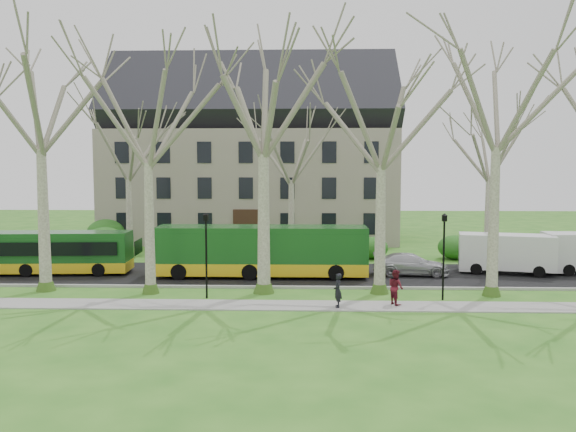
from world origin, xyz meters
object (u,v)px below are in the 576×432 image
(bus_lead, at_px, (42,252))
(sedan, at_px, (411,264))
(bus_follow, at_px, (262,251))
(pedestrian_b, at_px, (396,287))
(van_a, at_px, (506,254))
(pedestrian_a, at_px, (338,290))

(bus_lead, bearing_deg, sedan, -3.12)
(bus_lead, bearing_deg, bus_follow, -5.62)
(pedestrian_b, bearing_deg, van_a, -67.52)
(bus_lead, relative_size, bus_follow, 0.86)
(van_a, height_order, pedestrian_a, van_a)
(van_a, bearing_deg, pedestrian_b, -120.85)
(sedan, relative_size, van_a, 0.82)
(bus_lead, relative_size, pedestrian_b, 6.40)
(van_a, xyz_separation_m, pedestrian_a, (-11.04, -9.04, -0.42))
(sedan, height_order, van_a, van_a)
(pedestrian_a, xyz_separation_m, pedestrian_b, (2.84, 0.65, 0.04))
(pedestrian_b, bearing_deg, sedan, -38.83)
(pedestrian_a, bearing_deg, sedan, 143.41)
(bus_follow, bearing_deg, pedestrian_b, -44.79)
(bus_lead, height_order, pedestrian_a, bus_lead)
(bus_lead, height_order, sedan, bus_lead)
(sedan, height_order, pedestrian_a, pedestrian_a)
(bus_lead, height_order, pedestrian_b, bus_lead)
(pedestrian_a, bearing_deg, pedestrian_b, 97.40)
(bus_lead, distance_m, sedan, 23.04)
(sedan, xyz_separation_m, pedestrian_a, (-4.98, -8.28, 0.14))
(bus_lead, distance_m, pedestrian_b, 22.14)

